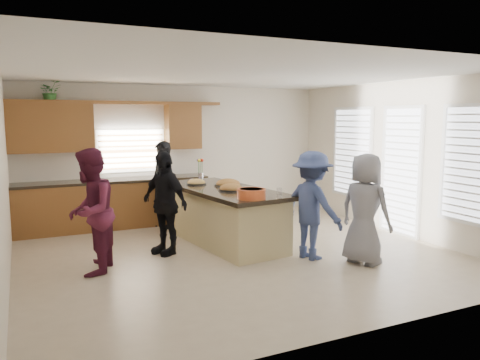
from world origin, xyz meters
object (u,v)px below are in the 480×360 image
woman_left_back (163,185)px  woman_left_front (164,203)px  woman_right_front (365,209)px  island (224,217)px  woman_left_mid (90,212)px  woman_right_back (312,205)px  salad_bowl (251,193)px

woman_left_back → woman_left_front: 1.80m
woman_left_back → woman_right_front: size_ratio=1.04×
island → woman_left_mid: size_ratio=1.63×
woman_left_front → woman_right_front: woman_right_front is taller
woman_left_back → woman_left_mid: (-1.65, -2.23, 0.02)m
woman_left_front → woman_right_back: 2.29m
woman_left_front → woman_right_front: bearing=30.6°
woman_right_front → salad_bowl: bearing=42.5°
woman_left_front → woman_right_front: size_ratio=1.00×
woman_left_mid → woman_left_front: size_ratio=1.06×
salad_bowl → woman_right_back: (0.90, -0.25, -0.21)m
island → woman_right_back: size_ratio=1.72×
woman_left_mid → woman_right_front: 3.90m
salad_bowl → woman_left_back: woman_left_back is taller
woman_left_front → woman_right_back: bearing=33.7°
woman_left_front → woman_right_back: (1.95, -1.20, 0.01)m
island → woman_left_front: size_ratio=1.73×
woman_left_mid → woman_right_front: woman_left_mid is taller
woman_right_front → woman_left_back: bearing=11.3°
woman_left_mid → woman_right_back: 3.21m
woman_left_back → woman_left_front: size_ratio=1.04×
salad_bowl → woman_right_front: 1.68m
woman_left_mid → woman_right_back: (3.13, -0.71, -0.04)m
woman_left_mid → woman_right_front: (3.69, -1.25, -0.05)m
woman_left_front → woman_left_mid: bearing=-92.1°
island → salad_bowl: 1.28m
salad_bowl → woman_right_front: woman_right_front is taller
woman_right_back → woman_right_front: 0.78m
island → woman_left_front: bearing=-177.5°
woman_left_back → woman_left_mid: size_ratio=0.98×
island → woman_left_back: size_ratio=1.67×
salad_bowl → woman_left_front: woman_left_front is taller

